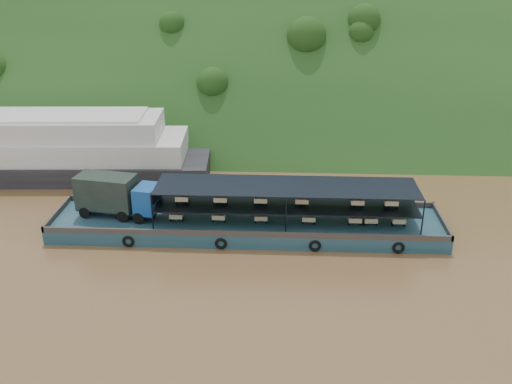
{
  "coord_description": "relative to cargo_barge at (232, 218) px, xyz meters",
  "views": [
    {
      "loc": [
        0.32,
        -44.79,
        23.82
      ],
      "look_at": [
        -2.0,
        3.0,
        3.2
      ],
      "focal_mm": 40.0,
      "sensor_mm": 36.0,
      "label": 1
    }
  ],
  "objects": [
    {
      "name": "passenger_ferry",
      "position": [
        -21.27,
        12.97,
        1.81
      ],
      "size": [
        35.38,
        10.61,
        7.08
      ],
      "rotation": [
        0.0,
        0.0,
        0.05
      ],
      "color": "black",
      "rests_on": "ground"
    },
    {
      "name": "ground",
      "position": [
        4.12,
        -1.43,
        -1.25
      ],
      "size": [
        160.0,
        160.0,
        0.0
      ],
      "primitive_type": "plane",
      "color": "brown",
      "rests_on": "ground"
    },
    {
      "name": "cargo_barge",
      "position": [
        0.0,
        0.0,
        0.0
      ],
      "size": [
        35.0,
        7.18,
        4.99
      ],
      "color": "#133D45",
      "rests_on": "ground"
    },
    {
      "name": "hillside",
      "position": [
        4.12,
        34.57,
        -1.25
      ],
      "size": [
        140.0,
        39.6,
        39.6
      ],
      "primitive_type": "cube",
      "rotation": [
        0.79,
        0.0,
        0.0
      ],
      "color": "#173714",
      "rests_on": "ground"
    }
  ]
}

